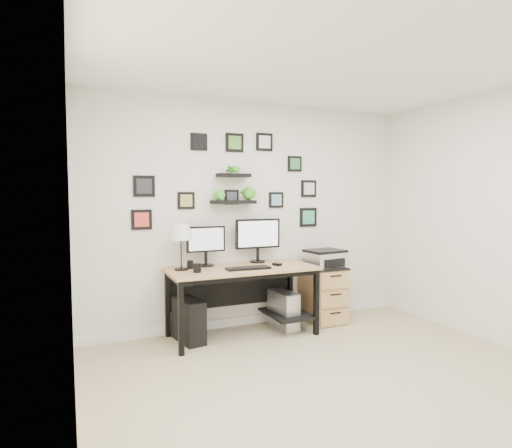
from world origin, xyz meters
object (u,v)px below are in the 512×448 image
table_lamp (181,233)px  mug (197,268)px  pc_tower_black (189,320)px  file_cabinet (323,294)px  monitor_right (258,237)px  desk (244,278)px  pc_tower_grey (284,310)px  printer (325,258)px  monitor_left (206,243)px

table_lamp → mug: bearing=-61.1°
pc_tower_black → file_cabinet: size_ratio=0.67×
monitor_right → desk: bearing=-141.8°
pc_tower_grey → printer: printer is taller
monitor_left → pc_tower_grey: 1.19m
monitor_left → table_lamp: (-0.30, -0.11, 0.13)m
pc_tower_black → pc_tower_grey: bearing=-10.6°
monitor_left → mug: (-0.19, -0.32, -0.21)m
monitor_left → printer: size_ratio=0.92×
table_lamp → pc_tower_black: table_lamp is taller
monitor_left → monitor_right: size_ratio=0.81×
pc_tower_black → mug: bearing=-77.6°
table_lamp → monitor_left: bearing=20.3°
mug → file_cabinet: 1.69m
pc_tower_grey → desk: bearing=180.0°
pc_tower_black → file_cabinet: 1.68m
monitor_right → table_lamp: bearing=-172.6°
desk → file_cabinet: bearing=3.2°
monitor_left → monitor_right: (0.63, 0.01, 0.04)m
desk → table_lamp: bearing=173.3°
desk → pc_tower_black: size_ratio=3.58×
monitor_right → pc_tower_black: monitor_right is taller
monitor_right → mug: size_ratio=5.89×
mug → pc_tower_grey: bearing=6.7°
desk → monitor_left: (-0.37, 0.19, 0.38)m
desk → file_cabinet: size_ratio=2.39×
monitor_left → printer: monitor_left is taller
table_lamp → mug: table_lamp is taller
monitor_left → pc_tower_black: (-0.25, -0.18, -0.78)m
desk → pc_tower_black: (-0.62, 0.02, -0.40)m
monitor_left → file_cabinet: size_ratio=0.66×
monitor_left → pc_tower_black: 0.84m
monitor_left → table_lamp: size_ratio=0.91×
pc_tower_grey → monitor_left: bearing=167.4°
printer → monitor_left: bearing=174.7°
monitor_right → table_lamp: size_ratio=1.13×
monitor_right → mug: 0.92m
desk → file_cabinet: (1.06, 0.06, -0.29)m
desk → monitor_left: 0.57m
mug → monitor_right: bearing=21.7°
file_cabinet → pc_tower_black: bearing=-178.6°
monitor_right → printer: bearing=-9.9°
monitor_right → mug: (-0.82, -0.32, -0.25)m
monitor_right → mug: bearing=-158.3°
pc_tower_black → table_lamp: bearing=121.4°
desk → pc_tower_grey: size_ratio=3.60×
desk → monitor_right: size_ratio=2.94×
desk → monitor_left: bearing=152.8°
mug → desk: bearing=12.5°
pc_tower_black → pc_tower_grey: 1.11m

